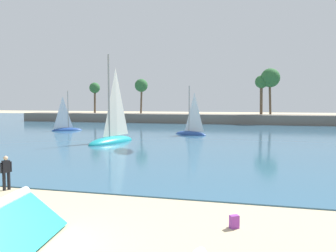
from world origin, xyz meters
TOP-DOWN VIEW (x-y plane):
  - sea at (0.00, 52.08)m, footprint 220.00×91.89m
  - palm_headland at (2.86, 58.06)m, footprint 83.30×6.21m
  - person_at_waterline at (-5.17, 5.69)m, footprint 0.34×0.49m
  - backpack_near_kite at (-2.66, 2.64)m, footprint 0.34×0.32m
  - backpack_by_trailer at (5.75, 3.38)m, footprint 0.36×0.37m
  - sailboat_near_shore at (-1.26, 34.22)m, footprint 4.75×3.17m
  - sailboat_mid_bay at (-19.97, 35.85)m, footprint 4.14×3.67m
  - sailboat_far_left at (-7.73, 24.25)m, footprint 3.66×6.90m

SIDE VIEW (x-z plane):
  - sea at x=0.00m, z-range 0.00..0.06m
  - backpack_near_kite at x=-2.66m, z-range -0.01..0.43m
  - backpack_by_trailer at x=5.75m, z-range -0.01..0.43m
  - sailboat_mid_bay at x=-19.97m, z-range -2.48..3.72m
  - sailboat_near_shore at x=-1.26m, z-range -2.67..3.99m
  - person_at_waterline at x=-5.17m, z-range 0.06..1.73m
  - sailboat_far_left at x=-7.73m, z-range -3.87..5.72m
  - palm_headland at x=2.86m, z-range -3.89..8.84m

